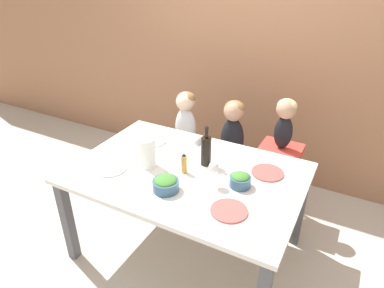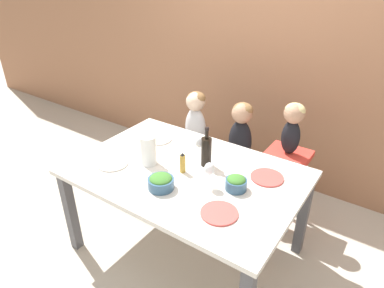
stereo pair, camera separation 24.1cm
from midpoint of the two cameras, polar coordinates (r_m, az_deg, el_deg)
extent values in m
plane|color=#BCB2A3|center=(2.92, -3.26, -17.01)|extent=(14.00, 14.00, 0.00)
cube|color=#9E6B4C|center=(3.40, 8.76, 15.77)|extent=(10.00, 0.06, 2.70)
cube|color=silver|center=(2.45, -3.73, -4.94)|extent=(1.62, 1.10, 0.03)
cube|color=#4C4C51|center=(2.82, -22.41, -11.86)|extent=(0.07, 0.07, 0.72)
cube|color=#4C4C51|center=(3.37, -10.18, -2.81)|extent=(0.07, 0.07, 0.72)
cube|color=#4C4C51|center=(2.83, 15.26, -10.23)|extent=(0.07, 0.07, 0.72)
cylinder|color=silver|center=(3.45, -6.28, -4.75)|extent=(0.04, 0.04, 0.40)
cylinder|color=silver|center=(3.32, -2.08, -6.07)|extent=(0.04, 0.04, 0.40)
cylinder|color=silver|center=(3.66, -3.77, -2.56)|extent=(0.04, 0.04, 0.40)
cylinder|color=silver|center=(3.53, 0.26, -3.71)|extent=(0.04, 0.04, 0.40)
cube|color=#2D2D33|center=(3.37, -3.06, -1.04)|extent=(0.41, 0.39, 0.05)
cylinder|color=silver|center=(3.25, 0.77, -6.95)|extent=(0.04, 0.04, 0.40)
cylinder|color=silver|center=(3.15, 5.51, -8.35)|extent=(0.04, 0.04, 0.40)
cylinder|color=silver|center=(3.46, 2.98, -4.47)|extent=(0.04, 0.04, 0.40)
cylinder|color=silver|center=(3.38, 7.45, -5.70)|extent=(0.04, 0.04, 0.40)
cube|color=#2D2D33|center=(3.18, 4.32, -3.02)|extent=(0.41, 0.39, 0.05)
cylinder|color=silver|center=(3.05, 8.74, -7.20)|extent=(0.04, 0.04, 0.63)
cylinder|color=silver|center=(3.00, 13.19, -8.39)|extent=(0.04, 0.04, 0.63)
cylinder|color=silver|center=(3.25, 10.24, -4.91)|extent=(0.04, 0.04, 0.63)
cylinder|color=silver|center=(3.20, 14.43, -5.98)|extent=(0.04, 0.04, 0.63)
cube|color=red|center=(2.94, 12.30, -1.13)|extent=(0.35, 0.33, 0.05)
ellipsoid|color=silver|center=(3.26, -3.17, 2.53)|extent=(0.22, 0.14, 0.42)
sphere|color=beige|center=(3.15, -3.30, 7.04)|extent=(0.18, 0.18, 0.18)
ellipsoid|color=olive|center=(3.15, -3.21, 7.55)|extent=(0.17, 0.17, 0.12)
ellipsoid|color=black|center=(3.07, 4.48, 0.70)|extent=(0.22, 0.14, 0.42)
sphere|color=tan|center=(2.95, 4.68, 5.43)|extent=(0.18, 0.18, 0.18)
ellipsoid|color=olive|center=(2.95, 4.79, 5.98)|extent=(0.17, 0.17, 0.12)
ellipsoid|color=black|center=(2.87, 12.65, 1.84)|extent=(0.15, 0.10, 0.29)
sphere|color=tan|center=(2.78, 13.10, 5.64)|extent=(0.16, 0.16, 0.16)
ellipsoid|color=#DBC684|center=(2.78, 13.21, 6.16)|extent=(0.16, 0.15, 0.11)
cylinder|color=black|center=(2.46, -0.44, -1.29)|extent=(0.08, 0.08, 0.22)
cylinder|color=black|center=(2.39, -0.46, 1.87)|extent=(0.03, 0.03, 0.09)
cylinder|color=black|center=(2.38, -0.46, 2.59)|extent=(0.03, 0.03, 0.02)
cylinder|color=white|center=(2.48, -10.19, -1.52)|extent=(0.12, 0.12, 0.23)
cylinder|color=white|center=(2.30, 0.53, -6.95)|extent=(0.06, 0.06, 0.00)
cylinder|color=white|center=(2.27, 0.53, -6.00)|extent=(0.01, 0.01, 0.09)
ellipsoid|color=white|center=(2.22, 0.54, -4.09)|extent=(0.07, 0.07, 0.09)
cylinder|color=white|center=(2.60, -1.78, -2.33)|extent=(0.06, 0.06, 0.00)
cylinder|color=white|center=(2.57, -1.79, -1.44)|extent=(0.01, 0.01, 0.09)
ellipsoid|color=white|center=(2.53, -1.82, 0.32)|extent=(0.07, 0.07, 0.09)
cylinder|color=#335675|center=(2.25, -7.49, -6.93)|extent=(0.17, 0.17, 0.07)
ellipsoid|color=#3D752D|center=(2.23, -7.55, -6.16)|extent=(0.15, 0.15, 0.05)
cylinder|color=#335675|center=(2.28, 5.03, -6.32)|extent=(0.14, 0.14, 0.07)
ellipsoid|color=#3D752D|center=(2.26, 5.06, -5.56)|extent=(0.12, 0.12, 0.05)
cylinder|color=silver|center=(2.56, -16.02, -4.00)|extent=(0.23, 0.23, 0.01)
cylinder|color=silver|center=(2.86, -9.00, 0.47)|extent=(0.23, 0.23, 0.01)
cylinder|color=#D14C47|center=(2.45, 9.74, -4.81)|extent=(0.23, 0.23, 0.01)
cylinder|color=#D14C47|center=(2.08, 2.85, -11.15)|extent=(0.23, 0.23, 0.01)
cylinder|color=#BC8E33|center=(2.40, -4.23, -3.46)|extent=(0.04, 0.04, 0.13)
cone|color=black|center=(2.36, -4.30, -1.86)|extent=(0.03, 0.03, 0.02)
camera|label=1|loc=(0.12, -92.86, -1.56)|focal=32.00mm
camera|label=2|loc=(0.12, 87.14, 1.56)|focal=32.00mm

